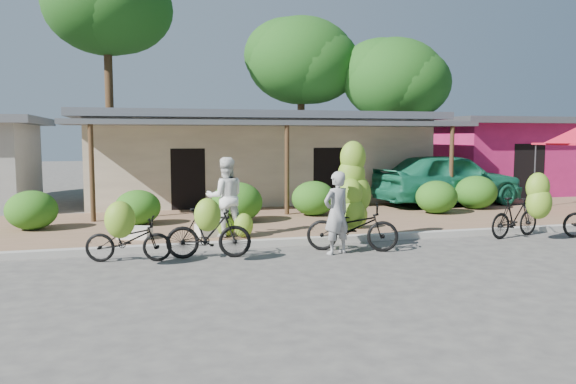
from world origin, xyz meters
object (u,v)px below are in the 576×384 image
at_px(tree_far_center, 102,3).
at_px(bike_center, 352,208).
at_px(vendor, 337,213).
at_px(sack_near, 214,230).
at_px(teal_van, 448,179).
at_px(bike_far_left, 127,236).
at_px(bystander, 225,197).
at_px(tree_center_right, 297,59).
at_px(tree_near_right, 389,77).
at_px(bike_left, 209,231).
at_px(bike_right, 523,210).
at_px(sack_far, 135,233).

distance_m(tree_far_center, bike_center, 17.64).
bearing_deg(vendor, sack_near, -62.54).
bearing_deg(sack_near, bike_center, -30.82).
bearing_deg(teal_van, bike_far_left, 111.11).
bearing_deg(teal_van, bystander, 108.49).
bearing_deg(bike_far_left, teal_van, -48.81).
height_order(tree_far_center, bike_far_left, tree_far_center).
bearing_deg(tree_center_right, sack_near, -113.50).
distance_m(tree_far_center, bike_far_left, 16.98).
xyz_separation_m(tree_near_right, bike_left, (-10.33, -13.65, -4.70)).
bearing_deg(vendor, bike_center, -160.35).
bearing_deg(bike_far_left, bike_left, -81.09).
xyz_separation_m(bike_left, bike_right, (7.67, 0.30, 0.12)).
relative_size(tree_center_right, bike_left, 4.65).
distance_m(bystander, teal_van, 9.41).
distance_m(tree_near_right, sack_far, 17.25).
bearing_deg(sack_near, tree_center_right, 66.50).
height_order(tree_far_center, sack_far, tree_far_center).
height_order(bike_right, sack_near, bike_right).
relative_size(tree_near_right, bike_right, 4.10).
relative_size(tree_far_center, tree_near_right, 1.45).
distance_m(vendor, teal_van, 8.90).
xyz_separation_m(tree_near_right, teal_van, (-1.29, -7.61, -4.26)).
relative_size(tree_near_right, sack_near, 8.40).
distance_m(tree_near_right, sack_near, 16.17).
bearing_deg(tree_near_right, bike_left, -127.11).
bearing_deg(tree_far_center, vendor, -70.77).
height_order(tree_near_right, vendor, tree_near_right).
xyz_separation_m(bike_right, sack_near, (-7.30, 1.64, -0.44)).
bearing_deg(sack_far, bike_far_left, -93.63).
bearing_deg(tree_center_right, bike_right, -85.02).
xyz_separation_m(bike_center, vendor, (-0.53, -0.44, -0.03)).
height_order(tree_far_center, tree_center_right, tree_far_center).
xyz_separation_m(sack_near, sack_far, (-1.83, 0.16, -0.01)).
distance_m(tree_center_right, bike_left, 17.81).
relative_size(tree_far_center, bike_left, 5.81).
bearing_deg(bike_center, bike_left, 115.98).
distance_m(tree_center_right, sack_far, 16.74).
bearing_deg(teal_van, tree_center_right, 7.63).
relative_size(tree_center_right, bystander, 4.40).
xyz_separation_m(bike_far_left, bike_right, (9.26, 0.22, 0.18)).
relative_size(bike_left, sack_near, 2.10).
relative_size(tree_center_right, vendor, 4.71).
xyz_separation_m(tree_near_right, sack_near, (-9.96, -11.71, -5.02)).
bearing_deg(bike_far_left, tree_center_right, -15.02).
height_order(bike_left, sack_far, bike_left).
xyz_separation_m(bystander, teal_van, (8.41, 4.22, -0.03)).
height_order(bike_left, sack_near, bike_left).
bearing_deg(tree_center_right, bike_center, -101.45).
bearing_deg(tree_near_right, bike_right, -101.28).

